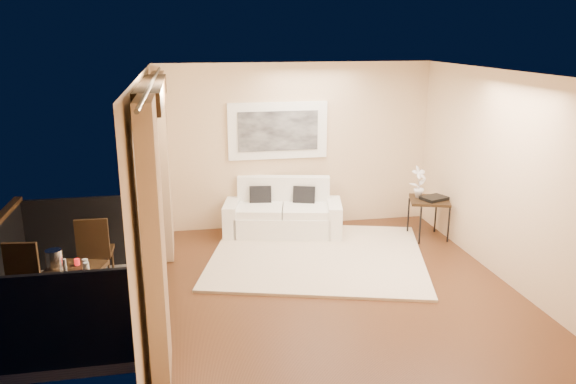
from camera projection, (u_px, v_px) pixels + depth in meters
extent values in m
plane|color=#4F2C17|center=(334.00, 286.00, 7.22)|extent=(5.00, 5.00, 0.00)
plane|color=white|center=(339.00, 73.00, 6.48)|extent=(5.00, 5.00, 0.00)
plane|color=#D3B48D|center=(296.00, 146.00, 9.21)|extent=(4.50, 0.00, 4.50)
plane|color=#D3B48D|center=(419.00, 267.00, 4.49)|extent=(4.50, 0.00, 4.50)
plane|color=#D3B48D|center=(504.00, 177.00, 7.25)|extent=(0.00, 5.00, 5.00)
plane|color=#D3B48D|center=(154.00, 160.00, 8.20)|extent=(0.00, 2.70, 2.70)
plane|color=#D3B48D|center=(135.00, 256.00, 4.71)|extent=(0.00, 2.70, 2.70)
plane|color=#D3B48D|center=(140.00, 90.00, 6.12)|extent=(0.00, 2.40, 2.40)
cube|color=black|center=(151.00, 92.00, 6.15)|extent=(0.28, 2.40, 0.22)
cube|color=#605B56|center=(78.00, 312.00, 6.68)|extent=(1.80, 2.60, 0.12)
cube|color=black|center=(89.00, 232.00, 7.73)|extent=(1.80, 0.06, 1.00)
cube|color=black|center=(49.00, 322.00, 5.33)|extent=(1.80, 0.06, 1.00)
cube|color=tan|center=(163.00, 166.00, 7.95)|extent=(0.16, 0.75, 2.62)
cube|color=tan|center=(154.00, 245.00, 5.02)|extent=(0.16, 0.75, 2.62)
cylinder|color=#4C473F|center=(152.00, 82.00, 6.13)|extent=(0.04, 4.80, 0.04)
cube|color=white|center=(278.00, 131.00, 9.06)|extent=(1.62, 0.05, 0.92)
cube|color=black|center=(278.00, 131.00, 9.03)|extent=(1.30, 0.02, 0.64)
cube|color=beige|center=(317.00, 256.00, 8.17)|extent=(3.63, 3.36, 0.04)
cube|color=white|center=(283.00, 224.00, 9.03)|extent=(1.63, 1.09, 0.37)
cube|color=white|center=(284.00, 198.00, 9.23)|extent=(1.51, 0.50, 0.72)
cube|color=white|center=(232.00, 218.00, 9.02)|extent=(0.37, 0.82, 0.55)
cube|color=white|center=(334.00, 219.00, 8.98)|extent=(0.37, 0.82, 0.55)
cube|color=white|center=(260.00, 209.00, 8.94)|extent=(0.84, 0.84, 0.12)
cube|color=white|center=(306.00, 210.00, 8.93)|extent=(0.84, 0.84, 0.12)
cube|color=black|center=(260.00, 197.00, 9.10)|extent=(0.37, 0.20, 0.36)
cube|color=black|center=(304.00, 197.00, 9.08)|extent=(0.39, 0.27, 0.36)
cube|color=black|center=(430.00, 200.00, 8.77)|extent=(0.74, 0.74, 0.04)
cylinder|color=black|center=(420.00, 226.00, 8.60)|extent=(0.03, 0.03, 0.60)
cylinder|color=black|center=(449.00, 224.00, 8.68)|extent=(0.03, 0.03, 0.60)
cylinder|color=black|center=(408.00, 216.00, 9.04)|extent=(0.03, 0.03, 0.60)
cylinder|color=black|center=(436.00, 214.00, 9.12)|extent=(0.03, 0.03, 0.60)
cube|color=black|center=(434.00, 198.00, 8.72)|extent=(0.45, 0.40, 0.05)
imported|color=white|center=(419.00, 182.00, 8.78)|extent=(0.31, 0.26, 0.50)
cube|color=black|center=(72.00, 271.00, 6.05)|extent=(0.73, 0.73, 0.05)
cylinder|color=black|center=(48.00, 313.00, 5.88)|extent=(0.04, 0.04, 0.64)
cylinder|color=black|center=(96.00, 309.00, 5.96)|extent=(0.04, 0.04, 0.64)
cylinder|color=black|center=(57.00, 293.00, 6.33)|extent=(0.04, 0.04, 0.64)
cylinder|color=black|center=(101.00, 290.00, 6.41)|extent=(0.04, 0.04, 0.64)
cube|color=black|center=(97.00, 252.00, 7.23)|extent=(0.41, 0.41, 0.05)
cube|color=black|center=(92.00, 239.00, 6.99)|extent=(0.40, 0.06, 0.53)
cylinder|color=black|center=(113.00, 262.00, 7.47)|extent=(0.03, 0.03, 0.41)
cylinder|color=black|center=(87.00, 264.00, 7.42)|extent=(0.03, 0.03, 0.41)
cylinder|color=black|center=(109.00, 272.00, 7.16)|extent=(0.03, 0.03, 0.41)
cylinder|color=black|center=(83.00, 274.00, 7.11)|extent=(0.03, 0.03, 0.41)
cube|color=black|center=(18.00, 289.00, 6.23)|extent=(0.43, 0.43, 0.05)
cube|color=black|center=(22.00, 264.00, 6.33)|extent=(0.39, 0.10, 0.50)
cylinder|color=black|center=(0.00, 313.00, 6.13)|extent=(0.03, 0.03, 0.39)
cylinder|color=black|center=(29.00, 313.00, 6.14)|extent=(0.03, 0.03, 0.39)
cylinder|color=black|center=(12.00, 300.00, 6.43)|extent=(0.03, 0.03, 0.39)
cylinder|color=black|center=(40.00, 300.00, 6.44)|extent=(0.03, 0.03, 0.39)
cylinder|color=white|center=(54.00, 259.00, 6.07)|extent=(0.18, 0.18, 0.20)
cylinder|color=red|center=(77.00, 262.00, 6.15)|extent=(0.06, 0.06, 0.07)
cylinder|color=silver|center=(65.00, 267.00, 5.88)|extent=(0.04, 0.04, 0.18)
cylinder|color=silver|center=(86.00, 268.00, 5.94)|extent=(0.06, 0.06, 0.12)
cylinder|color=white|center=(85.00, 264.00, 6.02)|extent=(0.06, 0.06, 0.12)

